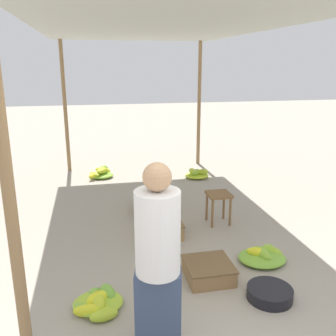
# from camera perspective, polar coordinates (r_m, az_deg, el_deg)

# --- Properties ---
(canopy_post_front_left) EXTENTS (0.08, 0.08, 2.79)m
(canopy_post_front_left) POSITION_cam_1_polar(r_m,az_deg,el_deg) (2.54, -22.72, -7.01)
(canopy_post_front_left) COLOR olive
(canopy_post_front_left) RESTS_ON ground
(canopy_post_back_left) EXTENTS (0.08, 0.08, 2.79)m
(canopy_post_back_left) POSITION_cam_1_polar(r_m,az_deg,el_deg) (8.38, -15.41, 8.83)
(canopy_post_back_left) COLOR olive
(canopy_post_back_left) RESTS_ON ground
(canopy_post_back_right) EXTENTS (0.08, 0.08, 2.79)m
(canopy_post_back_right) POSITION_cam_1_polar(r_m,az_deg,el_deg) (8.72, 4.76, 9.58)
(canopy_post_back_right) COLOR olive
(canopy_post_back_right) RESTS_ON ground
(canopy_tarp) EXTENTS (3.38, 6.41, 0.04)m
(canopy_tarp) POSITION_cam_1_polar(r_m,az_deg,el_deg) (5.42, -1.47, 20.90)
(canopy_tarp) COLOR #9EA399
(canopy_tarp) RESTS_ON canopy_post_front_left
(vendor_foreground) EXTENTS (0.41, 0.41, 1.64)m
(vendor_foreground) POSITION_cam_1_polar(r_m,az_deg,el_deg) (2.96, -1.56, -14.05)
(vendor_foreground) COLOR #384766
(vendor_foreground) RESTS_ON ground
(stool) EXTENTS (0.34, 0.34, 0.48)m
(stool) POSITION_cam_1_polar(r_m,az_deg,el_deg) (5.60, 7.72, -4.75)
(stool) COLOR brown
(stool) RESTS_ON ground
(basin_black) EXTENTS (0.46, 0.46, 0.12)m
(basin_black) POSITION_cam_1_polar(r_m,az_deg,el_deg) (4.15, 15.23, -17.95)
(basin_black) COLOR black
(basin_black) RESTS_ON ground
(banana_pile_left_0) EXTENTS (0.52, 0.56, 0.16)m
(banana_pile_left_0) POSITION_cam_1_polar(r_m,az_deg,el_deg) (3.95, -10.64, -19.53)
(banana_pile_left_0) COLOR #74B337
(banana_pile_left_0) RESTS_ON ground
(banana_pile_left_1) EXTENTS (0.55, 0.52, 0.24)m
(banana_pile_left_1) POSITION_cam_1_polar(r_m,az_deg,el_deg) (7.94, -10.19, -0.81)
(banana_pile_left_1) COLOR #B0CB2D
(banana_pile_left_1) RESTS_ON ground
(banana_pile_right_0) EXTENTS (0.59, 0.51, 0.17)m
(banana_pile_right_0) POSITION_cam_1_polar(r_m,az_deg,el_deg) (4.81, 14.26, -12.82)
(banana_pile_right_0) COLOR #99C131
(banana_pile_right_0) RESTS_ON ground
(banana_pile_right_1) EXTENTS (0.49, 0.52, 0.21)m
(banana_pile_right_1) POSITION_cam_1_polar(r_m,az_deg,el_deg) (7.85, 4.42, -0.92)
(banana_pile_right_1) COLOR #8DBD33
(banana_pile_right_1) RESTS_ON ground
(crate_near) EXTENTS (0.51, 0.51, 0.19)m
(crate_near) POSITION_cam_1_polar(r_m,az_deg,el_deg) (4.33, 6.18, -15.28)
(crate_near) COLOR olive
(crate_near) RESTS_ON ground
(crate_mid) EXTENTS (0.54, 0.54, 0.19)m
(crate_mid) POSITION_cam_1_polar(r_m,az_deg,el_deg) (6.08, -2.40, -5.75)
(crate_mid) COLOR brown
(crate_mid) RESTS_ON ground
(crate_far) EXTENTS (0.52, 0.52, 0.21)m
(crate_far) POSITION_cam_1_polar(r_m,az_deg,el_deg) (5.27, -0.82, -9.14)
(crate_far) COLOR #9E7A4C
(crate_far) RESTS_ON ground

